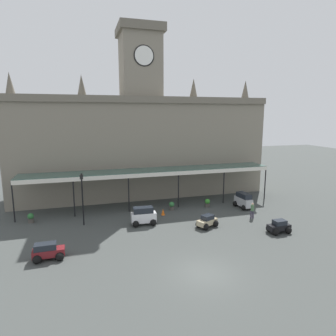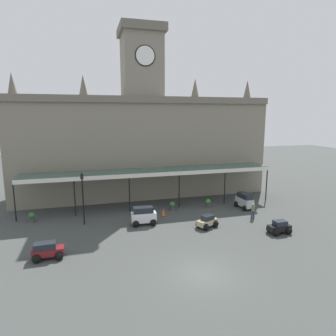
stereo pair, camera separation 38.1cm
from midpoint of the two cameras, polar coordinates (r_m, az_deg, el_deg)
ground_plane at (r=21.22m, az=7.20°, el=-19.69°), size 140.00×140.00×0.00m
station_building at (r=38.97m, az=-4.65°, el=5.26°), size 32.17×7.00×21.32m
entrance_canopy at (r=33.82m, az=-2.75°, el=-0.63°), size 28.85×3.26×4.33m
car_silver_van at (r=34.94m, az=14.93°, el=-6.29°), size 1.71×2.46×1.77m
car_beige_sedan at (r=28.65m, az=8.01°, el=-10.39°), size 2.23×1.99×1.19m
car_black_sedan at (r=28.92m, az=21.17°, el=-10.81°), size 2.07×1.56×1.19m
car_maroon_estate at (r=24.31m, az=-21.93°, el=-14.81°), size 2.27×1.58×1.27m
car_white_van at (r=29.02m, az=-4.37°, el=-9.40°), size 2.44×1.66×1.77m
pedestrian_crossing_forecourt at (r=31.72m, az=16.52°, el=-7.88°), size 0.39×0.34×1.67m
victorian_lamppost at (r=29.33m, az=-15.89°, el=-4.69°), size 0.30×0.30×5.15m
traffic_cone at (r=31.69m, az=-0.52°, el=-8.53°), size 0.40×0.40×0.69m
planter_by_canopy at (r=32.64m, az=-24.64°, el=-8.67°), size 0.60×0.60×0.96m
planter_forecourt_centre at (r=33.25m, az=1.17°, el=-7.36°), size 0.60×0.60×0.96m
planter_near_kerb at (r=34.62m, az=8.13°, el=-6.74°), size 0.60×0.60×0.96m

